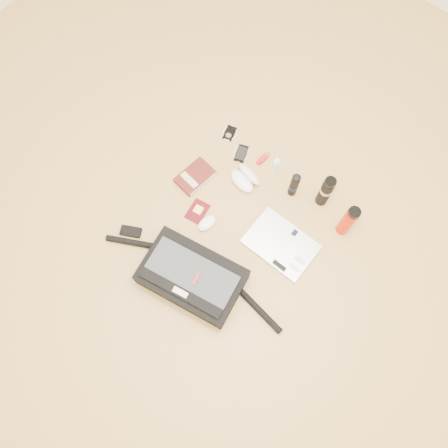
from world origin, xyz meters
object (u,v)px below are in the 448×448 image
at_px(book, 195,177).
at_px(thermos_red, 348,221).
at_px(laptop, 281,244).
at_px(messenger_bag, 192,277).
at_px(thermos_black, 326,191).

xyz_separation_m(book, thermos_red, (0.76, 0.25, 0.10)).
bearing_deg(laptop, messenger_bag, -119.02).
xyz_separation_m(messenger_bag, book, (-0.35, 0.42, -0.04)).
relative_size(book, thermos_red, 0.85).
height_order(laptop, thermos_red, thermos_red).
xyz_separation_m(laptop, thermos_black, (0.02, 0.33, 0.11)).
bearing_deg(messenger_bag, book, 118.32).
xyz_separation_m(thermos_black, thermos_red, (0.17, -0.06, 0.00)).
xyz_separation_m(laptop, thermos_red, (0.19, 0.26, 0.11)).
height_order(messenger_bag, laptop, messenger_bag).
distance_m(thermos_black, thermos_red, 0.18).
bearing_deg(laptop, thermos_red, 54.10).
bearing_deg(messenger_bag, thermos_red, 47.59).
bearing_deg(book, thermos_black, 34.98).
bearing_deg(laptop, book, 178.72).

